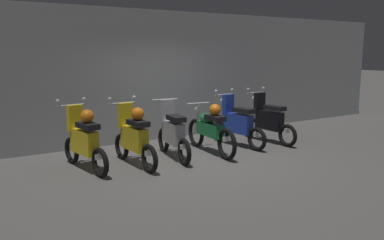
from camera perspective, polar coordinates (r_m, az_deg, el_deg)
name	(u,v)px	position (r m, az deg, el deg)	size (l,w,h in m)	color
ground_plane	(201,159)	(8.06, 1.29, -5.66)	(80.00, 80.00, 0.00)	#565451
back_wall	(151,76)	(9.77, -5.98, 6.34)	(16.00, 0.30, 3.14)	gray
motorbike_slot_0	(84,140)	(7.46, -15.37, -2.76)	(0.58, 1.67, 1.29)	black
motorbike_slot_1	(134,136)	(7.55, -8.41, -2.36)	(0.59, 1.68, 1.29)	black
motorbike_slot_2	(173,133)	(8.04, -2.83, -1.85)	(0.56, 1.68, 1.18)	black
motorbike_slot_3	(210,129)	(8.44, 2.65, -1.29)	(0.56, 1.95, 1.08)	black
motorbike_slot_4	(237,123)	(9.12, 6.51, -0.50)	(0.59, 1.68, 1.29)	black
motorbike_slot_5	(268,120)	(9.64, 10.93, -0.06)	(0.59, 1.68, 1.29)	black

